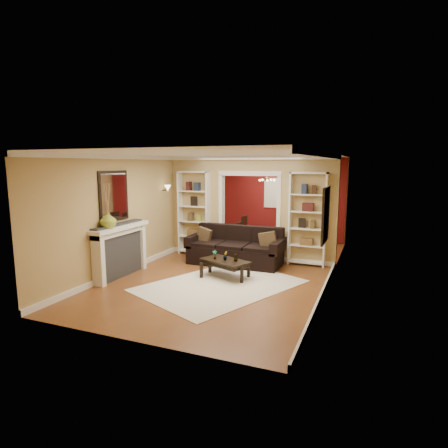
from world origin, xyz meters
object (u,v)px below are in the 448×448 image
at_px(coffee_table, 225,269).
at_px(dining_table, 266,239).
at_px(bookshelf_right, 308,219).
at_px(bookshelf_left, 194,213).
at_px(sofa, 235,246).
at_px(fireplace, 121,251).

height_order(coffee_table, dining_table, dining_table).
xyz_separation_m(coffee_table, bookshelf_right, (1.48, 1.74, 0.95)).
xyz_separation_m(coffee_table, bookshelf_left, (-1.62, 1.74, 0.95)).
distance_m(coffee_table, bookshelf_left, 2.57).
bearing_deg(bookshelf_right, coffee_table, -130.23).
relative_size(bookshelf_left, bookshelf_right, 1.00).
bearing_deg(bookshelf_left, dining_table, 44.56).
relative_size(sofa, fireplace, 1.41).
height_order(sofa, bookshelf_left, bookshelf_left).
distance_m(coffee_table, dining_table, 3.33).
distance_m(coffee_table, bookshelf_right, 2.47).
relative_size(coffee_table, fireplace, 0.63).
bearing_deg(fireplace, dining_table, 62.41).
bearing_deg(dining_table, fireplace, 152.41).
bearing_deg(coffee_table, bookshelf_left, 154.98).
relative_size(bookshelf_left, dining_table, 1.55).
distance_m(bookshelf_left, fireplace, 2.65).
height_order(bookshelf_right, dining_table, bookshelf_right).
height_order(fireplace, dining_table, fireplace).
xyz_separation_m(bookshelf_left, fireplace, (-0.54, -2.53, -0.57)).
xyz_separation_m(bookshelf_left, dining_table, (1.61, 1.59, -0.89)).
xyz_separation_m(sofa, bookshelf_right, (1.67, 0.58, 0.68)).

